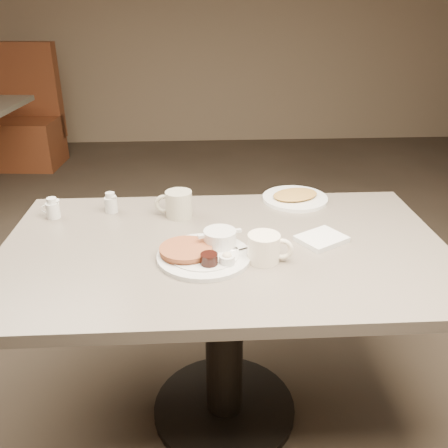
{
  "coord_description": "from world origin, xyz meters",
  "views": [
    {
      "loc": [
        -0.08,
        -1.44,
        1.51
      ],
      "look_at": [
        0.0,
        0.02,
        0.82
      ],
      "focal_mm": 38.98,
      "sensor_mm": 36.0,
      "label": 1
    }
  ],
  "objects": [
    {
      "name": "diner_table",
      "position": [
        0.0,
        0.0,
        0.58
      ],
      "size": [
        1.5,
        0.9,
        0.75
      ],
      "color": "slate",
      "rests_on": "ground"
    },
    {
      "name": "coffee_mug_near",
      "position": [
        0.12,
        -0.11,
        0.8
      ],
      "size": [
        0.15,
        0.12,
        0.09
      ],
      "color": "white",
      "rests_on": "diner_table"
    },
    {
      "name": "napkin",
      "position": [
        0.33,
        0.01,
        0.76
      ],
      "size": [
        0.19,
        0.18,
        0.02
      ],
      "color": "silver",
      "rests_on": "diner_table"
    },
    {
      "name": "coffee_mug_far",
      "position": [
        -0.16,
        0.25,
        0.8
      ],
      "size": [
        0.15,
        0.11,
        0.1
      ],
      "color": "#B4AF99",
      "rests_on": "diner_table"
    },
    {
      "name": "hash_plate",
      "position": [
        0.31,
        0.38,
        0.76
      ],
      "size": [
        0.35,
        0.35,
        0.04
      ],
      "color": "white",
      "rests_on": "diner_table"
    },
    {
      "name": "creamer_left",
      "position": [
        -0.63,
        0.26,
        0.79
      ],
      "size": [
        0.08,
        0.07,
        0.08
      ],
      "color": "white",
      "rests_on": "diner_table"
    },
    {
      "name": "creamer_right",
      "position": [
        -0.42,
        0.3,
        0.79
      ],
      "size": [
        0.06,
        0.06,
        0.08
      ],
      "color": "silver",
      "rests_on": "diner_table"
    },
    {
      "name": "main_plate",
      "position": [
        -0.07,
        -0.07,
        0.77
      ],
      "size": [
        0.4,
        0.37,
        0.07
      ],
      "color": "silver",
      "rests_on": "diner_table"
    },
    {
      "name": "room",
      "position": [
        0.0,
        0.0,
        1.4
      ],
      "size": [
        7.04,
        8.04,
        2.84
      ],
      "color": "#4C3F33",
      "rests_on": "ground"
    }
  ]
}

